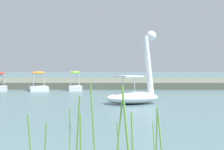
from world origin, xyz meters
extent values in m
cube|color=#5B6051|center=(0.00, 37.95, 0.29)|extent=(117.48, 18.20, 0.59)
ellipsoid|color=white|center=(3.40, 15.05, 0.30)|extent=(3.27, 2.74, 0.61)
cylinder|color=white|center=(4.21, 15.49, 1.99)|extent=(0.75, 0.60, 3.01)
sphere|color=white|center=(4.38, 15.59, 3.49)|extent=(0.71, 0.71, 0.52)
cone|color=yellow|center=(4.57, 15.69, 3.49)|extent=(0.42, 0.41, 0.29)
cube|color=white|center=(3.20, 14.93, 1.41)|extent=(1.53, 1.62, 0.08)
cylinder|color=silver|center=(3.48, 14.43, 1.01)|extent=(0.04, 0.04, 0.80)
cylinder|color=silver|center=(2.92, 15.44, 1.01)|extent=(0.04, 0.04, 0.80)
cube|color=white|center=(-0.85, 27.46, 0.19)|extent=(1.36, 2.09, 0.39)
ellipsoid|color=#8CCC38|center=(-0.85, 27.46, 1.48)|extent=(1.01, 1.08, 0.20)
cylinder|color=#B7B7BF|center=(-1.25, 27.78, 0.93)|extent=(0.04, 0.04, 1.09)
cylinder|color=#B7B7BF|center=(-0.57, 27.90, 0.93)|extent=(0.04, 0.04, 1.09)
cylinder|color=#B7B7BF|center=(-1.12, 27.03, 0.93)|extent=(0.04, 0.04, 1.09)
cylinder|color=#B7B7BF|center=(-0.45, 27.15, 0.93)|extent=(0.04, 0.04, 1.09)
cube|color=white|center=(-3.73, 27.05, 0.18)|extent=(1.99, 2.53, 0.37)
ellipsoid|color=orange|center=(-3.73, 27.05, 1.46)|extent=(1.37, 1.33, 0.20)
cylinder|color=#B7B7BF|center=(-4.28, 27.34, 0.91)|extent=(0.04, 0.04, 1.09)
cylinder|color=#B7B7BF|center=(-3.42, 27.59, 0.91)|extent=(0.04, 0.04, 1.09)
cylinder|color=#B7B7BF|center=(-4.04, 26.52, 0.91)|extent=(0.04, 0.04, 1.09)
cylinder|color=#B7B7BF|center=(-3.18, 26.77, 0.91)|extent=(0.04, 0.04, 1.09)
cylinder|color=#B7B7BF|center=(-6.66, 27.85, 0.89)|extent=(0.04, 0.04, 1.04)
cylinder|color=#B7B7BF|center=(-6.52, 26.97, 0.89)|extent=(0.04, 0.04, 1.04)
torus|color=black|center=(-7.85, 30.56, 0.92)|extent=(0.67, 0.10, 0.67)
cylinder|color=#669942|center=(3.37, 1.50, 0.57)|extent=(0.05, 0.10, 1.13)
cylinder|color=#669942|center=(2.08, 0.53, 0.70)|extent=(0.12, 0.23, 1.39)
cylinder|color=#669942|center=(2.70, 0.53, 0.66)|extent=(0.15, 0.07, 1.31)
cylinder|color=#669942|center=(2.94, 1.05, 0.54)|extent=(0.06, 0.14, 1.08)
cylinder|color=#669942|center=(2.11, 0.72, 0.54)|extent=(0.04, 0.05, 1.08)
cylinder|color=#669942|center=(2.28, 1.24, 0.77)|extent=(0.12, 0.05, 1.54)
cylinder|color=#669942|center=(3.41, 1.05, 0.53)|extent=(0.13, 0.14, 1.05)
cylinder|color=#669942|center=(2.71, 0.99, 0.46)|extent=(0.08, 0.04, 0.93)
cylinder|color=#669942|center=(1.86, 1.41, 0.55)|extent=(0.02, 0.03, 1.09)
cylinder|color=#669942|center=(2.83, 0.50, 0.77)|extent=(0.18, 0.13, 1.54)
cylinder|color=#669942|center=(1.49, 1.03, 0.46)|extent=(0.09, 0.11, 0.92)
cylinder|color=#669942|center=(1.30, 0.82, 0.54)|extent=(0.10, 0.11, 1.08)
camera|label=1|loc=(2.71, -5.68, 1.80)|focal=65.82mm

